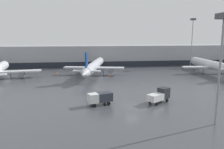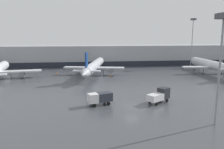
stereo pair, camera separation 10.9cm
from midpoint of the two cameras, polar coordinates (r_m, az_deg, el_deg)
ground_plane at (r=42.21m, az=5.25°, el=-8.31°), size 320.00×320.00×0.00m
terminal_building at (r=101.73m, az=-2.58°, el=5.09°), size 160.00×28.09×9.00m
parked_jet_0 at (r=74.87m, az=-4.68°, el=2.21°), size 20.72×36.72×8.75m
parked_jet_1 at (r=84.81m, az=24.71°, el=2.21°), size 21.00×34.70×8.64m
service_truck_0 at (r=42.47m, az=-3.06°, el=-6.02°), size 5.02×3.23×2.43m
service_truck_2 at (r=44.92m, az=12.35°, el=-5.33°), size 5.45×4.44×2.87m
traffic_cone_2 at (r=79.79m, az=-14.08°, el=0.44°), size 0.42×0.42×0.74m
traffic_cone_3 at (r=72.97m, az=-0.43°, el=-0.13°), size 0.43×0.43×0.75m
apron_light_mast_1 at (r=34.94m, az=26.94°, el=8.73°), size 1.80×1.80×16.39m
apron_light_mast_5 at (r=100.88m, az=20.39°, el=10.99°), size 1.80×1.80×20.62m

